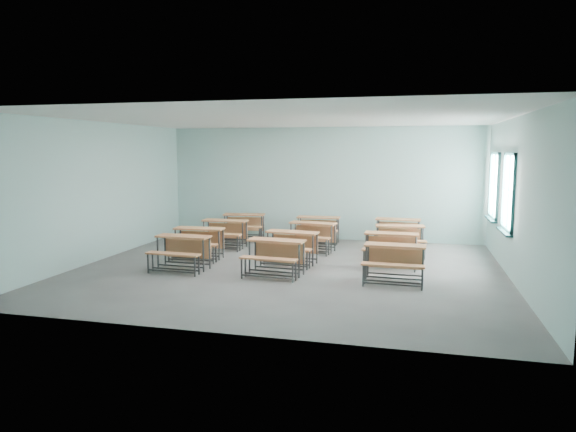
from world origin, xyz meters
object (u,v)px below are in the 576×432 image
desk_unit_r2c1 (312,232)px  desk_unit_r3c0 (243,223)px  desk_unit_r0c1 (275,252)px  desk_unit_r1c1 (291,243)px  desk_unit_r2c2 (400,235)px  desk_unit_r1c2 (391,244)px  desk_unit_r3c2 (398,228)px  desk_unit_r0c0 (181,247)px  desk_unit_r0c2 (394,258)px  desk_unit_r3c1 (318,226)px  desk_unit_r2c0 (224,229)px  desk_unit_r1c0 (198,238)px

desk_unit_r2c1 → desk_unit_r3c0: (-2.24, 1.25, 0.00)m
desk_unit_r0c1 → desk_unit_r1c1: (0.06, 1.12, 0.00)m
desk_unit_r2c1 → desk_unit_r2c2: size_ratio=1.01×
desk_unit_r1c2 → desk_unit_r3c2: 2.46m
desk_unit_r0c0 → desk_unit_r1c2: (4.32, 1.44, 0.00)m
desk_unit_r1c2 → desk_unit_r3c0: (-4.26, 2.46, 0.00)m
desk_unit_r0c2 → desk_unit_r1c2: (-0.13, 1.42, 0.00)m
desk_unit_r1c1 → desk_unit_r3c1: bearing=93.8°
desk_unit_r0c1 → desk_unit_r3c1: 3.80m
desk_unit_r2c1 → desk_unit_r3c0: size_ratio=1.00×
desk_unit_r2c1 → desk_unit_r3c2: bearing=38.6°
desk_unit_r1c1 → desk_unit_r3c1: size_ratio=1.05×
desk_unit_r0c2 → desk_unit_r2c0: size_ratio=1.02×
desk_unit_r1c2 → desk_unit_r1c0: bearing=-174.4°
desk_unit_r3c0 → desk_unit_r3c2: bearing=-7.5°
desk_unit_r3c2 → desk_unit_r0c2: bearing=-85.5°
desk_unit_r2c0 → desk_unit_r2c2: same height
desk_unit_r0c2 → desk_unit_r0c1: bearing=-177.6°
desk_unit_r0c2 → desk_unit_r1c1: size_ratio=0.96×
desk_unit_r0c2 → desk_unit_r2c1: bearing=131.3°
desk_unit_r1c0 → desk_unit_r2c2: same height
desk_unit_r0c1 → desk_unit_r2c0: same height
desk_unit_r2c0 → desk_unit_r3c0: (0.09, 1.34, 0.00)m
desk_unit_r0c2 → desk_unit_r1c1: 2.57m
desk_unit_r0c1 → desk_unit_r3c2: bearing=64.1°
desk_unit_r0c0 → desk_unit_r3c1: size_ratio=1.01×
desk_unit_r1c1 → desk_unit_r1c2: bearing=14.5°
desk_unit_r0c2 → desk_unit_r3c0: (-4.39, 3.88, 0.00)m
desk_unit_r0c1 → desk_unit_r1c2: (2.26, 1.44, 0.00)m
desk_unit_r3c0 → desk_unit_r2c2: bearing=-22.8°
desk_unit_r1c0 → desk_unit_r3c2: bearing=28.8°
desk_unit_r1c0 → desk_unit_r1c2: size_ratio=1.02×
desk_unit_r2c0 → desk_unit_r3c1: 2.58m
desk_unit_r1c1 → desk_unit_r2c2: bearing=39.9°
desk_unit_r2c2 → desk_unit_r3c1: size_ratio=1.05×
desk_unit_r0c2 → desk_unit_r2c2: (0.03, 2.67, 0.00)m
desk_unit_r0c0 → desk_unit_r3c2: (4.39, 3.90, 0.00)m
desk_unit_r0c0 → desk_unit_r3c1: same height
desk_unit_r3c1 → desk_unit_r0c2: bearing=-60.9°
desk_unit_r0c2 → desk_unit_r1c1: (-2.33, 1.10, 0.00)m
desk_unit_r0c2 → desk_unit_r3c2: bearing=93.0°
desk_unit_r2c2 → desk_unit_r2c1: bearing=174.8°
desk_unit_r0c1 → desk_unit_r1c0: bearing=157.9°
desk_unit_r0c1 → desk_unit_r1c0: size_ratio=1.02×
desk_unit_r0c1 → desk_unit_r2c0: bearing=134.1°
desk_unit_r0c1 → desk_unit_r3c0: size_ratio=0.98×
desk_unit_r0c2 → desk_unit_r3c0: size_ratio=0.95×
desk_unit_r0c0 → desk_unit_r2c2: (4.48, 2.69, 0.00)m
desk_unit_r0c1 → desk_unit_r2c2: (2.42, 2.69, 0.00)m
desk_unit_r1c0 → desk_unit_r2c0: (0.09, 1.45, 0.00)m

